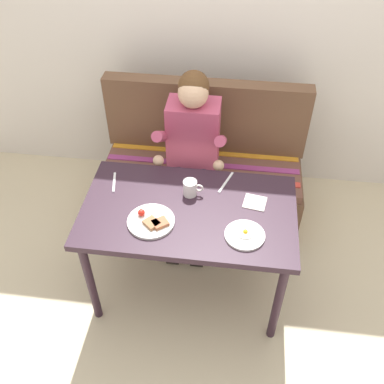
{
  "coord_description": "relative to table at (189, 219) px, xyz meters",
  "views": [
    {
      "loc": [
        0.24,
        -1.7,
        2.47
      ],
      "look_at": [
        0.0,
        0.15,
        0.72
      ],
      "focal_mm": 41.01,
      "sensor_mm": 36.0,
      "label": 1
    }
  ],
  "objects": [
    {
      "name": "napkin",
      "position": [
        0.37,
        0.1,
        0.09
      ],
      "size": [
        0.14,
        0.14,
        0.01
      ],
      "primitive_type": "cube",
      "rotation": [
        0.0,
        0.0,
        -0.16
      ],
      "color": "silver",
      "rests_on": "table"
    },
    {
      "name": "person",
      "position": [
        -0.06,
        0.59,
        0.09
      ],
      "size": [
        0.45,
        0.61,
        1.21
      ],
      "color": "#B24565",
      "rests_on": "ground"
    },
    {
      "name": "plate_breakfast",
      "position": [
        -0.18,
        -0.13,
        0.09
      ],
      "size": [
        0.26,
        0.26,
        0.05
      ],
      "color": "white",
      "rests_on": "table"
    },
    {
      "name": "fork",
      "position": [
        -0.47,
        0.16,
        0.08
      ],
      "size": [
        0.05,
        0.17,
        0.0
      ],
      "primitive_type": "cube",
      "rotation": [
        0.0,
        0.0,
        0.2
      ],
      "color": "silver",
      "rests_on": "table"
    },
    {
      "name": "couch",
      "position": [
        0.0,
        0.76,
        -0.32
      ],
      "size": [
        1.44,
        0.56,
        1.0
      ],
      "color": "brown",
      "rests_on": "ground"
    },
    {
      "name": "back_wall",
      "position": [
        0.0,
        1.27,
        0.65
      ],
      "size": [
        4.4,
        0.1,
        2.6
      ],
      "primitive_type": "cube",
      "color": "silver",
      "rests_on": "ground"
    },
    {
      "name": "table",
      "position": [
        0.0,
        0.0,
        0.0
      ],
      "size": [
        1.2,
        0.7,
        0.73
      ],
      "color": "#2C1B27",
      "rests_on": "ground"
    },
    {
      "name": "knife",
      "position": [
        0.19,
        0.25,
        0.08
      ],
      "size": [
        0.08,
        0.19,
        0.0
      ],
      "primitive_type": "cube",
      "rotation": [
        0.0,
        0.0,
        -0.35
      ],
      "color": "silver",
      "rests_on": "table"
    },
    {
      "name": "plate_eggs",
      "position": [
        0.32,
        -0.16,
        0.09
      ],
      "size": [
        0.21,
        0.21,
        0.04
      ],
      "color": "white",
      "rests_on": "table"
    },
    {
      "name": "ground_plane",
      "position": [
        0.0,
        0.0,
        -0.65
      ],
      "size": [
        8.0,
        8.0,
        0.0
      ],
      "primitive_type": "plane",
      "color": "beige"
    },
    {
      "name": "coffee_mug",
      "position": [
        -0.01,
        0.12,
        0.13
      ],
      "size": [
        0.12,
        0.08,
        0.09
      ],
      "color": "white",
      "rests_on": "table"
    }
  ]
}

